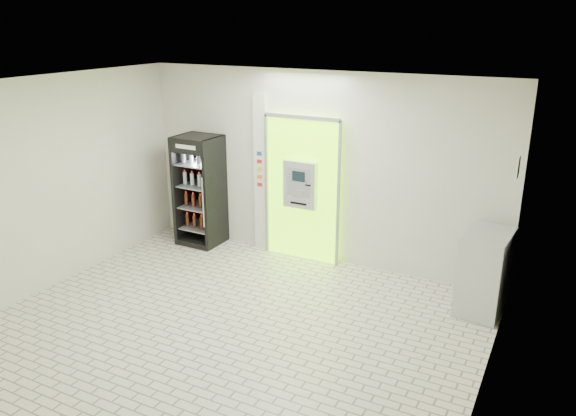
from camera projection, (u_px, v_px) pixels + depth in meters
The scene contains 7 objects.
ground at pixel (233, 326), 7.13m from camera, with size 6.00×6.00×0.00m, color beige.
room_shell at pixel (228, 188), 6.54m from camera, with size 6.00×6.00×6.00m.
atm_assembly at pixel (303, 188), 8.87m from camera, with size 1.30×0.24×2.33m.
pillar at pixel (261, 174), 9.20m from camera, with size 0.22×0.11×2.60m.
beverage_cooler at pixel (200, 192), 9.57m from camera, with size 0.72×0.68×1.88m.
steel_cabinet at pixel (484, 272), 7.37m from camera, with size 0.63×0.87×1.11m.
exit_sign at pixel (518, 167), 6.33m from camera, with size 0.02×0.22×0.26m.
Camera 1 is at (3.51, -5.25, 3.70)m, focal length 35.00 mm.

